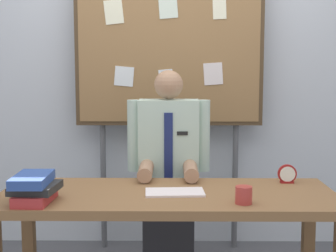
{
  "coord_description": "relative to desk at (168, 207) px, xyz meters",
  "views": [
    {
      "loc": [
        0.03,
        -2.64,
        1.41
      ],
      "look_at": [
        0.0,
        0.18,
        1.08
      ],
      "focal_mm": 52.2,
      "sensor_mm": 36.0,
      "label": 1
    }
  ],
  "objects": [
    {
      "name": "desk_clock",
      "position": [
        0.71,
        0.23,
        0.14
      ],
      "size": [
        0.11,
        0.04,
        0.11
      ],
      "color": "maroon",
      "rests_on": "desk"
    },
    {
      "name": "back_wall",
      "position": [
        0.0,
        1.26,
        0.71
      ],
      "size": [
        6.4,
        0.08,
        2.7
      ],
      "primitive_type": "cube",
      "color": "silver",
      "rests_on": "ground_plane"
    },
    {
      "name": "bulletin_board",
      "position": [
        -0.0,
        1.06,
        0.93
      ],
      "size": [
        1.41,
        0.09,
        2.22
      ],
      "color": "#4C3823",
      "rests_on": "ground_plane"
    },
    {
      "name": "open_notebook",
      "position": [
        0.04,
        -0.02,
        0.09
      ],
      "size": [
        0.33,
        0.2,
        0.01
      ],
      "primitive_type": "cube",
      "rotation": [
        0.0,
        0.0,
        0.05
      ],
      "color": "silver",
      "rests_on": "desk"
    },
    {
      "name": "coffee_mug",
      "position": [
        0.39,
        -0.22,
        0.13
      ],
      "size": [
        0.09,
        0.09,
        0.09
      ],
      "primitive_type": "cylinder",
      "color": "#B23833",
      "rests_on": "desk"
    },
    {
      "name": "book_stack",
      "position": [
        -0.68,
        -0.2,
        0.16
      ],
      "size": [
        0.24,
        0.3,
        0.14
      ],
      "color": "#B22D2D",
      "rests_on": "desk"
    },
    {
      "name": "desk",
      "position": [
        0.0,
        0.0,
        0.0
      ],
      "size": [
        1.86,
        0.72,
        0.73
      ],
      "color": "brown",
      "rests_on": "ground_plane"
    },
    {
      "name": "person",
      "position": [
        0.0,
        0.59,
        0.01
      ],
      "size": [
        0.55,
        0.56,
        1.4
      ],
      "color": "#2D2D33",
      "rests_on": "ground_plane"
    }
  ]
}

